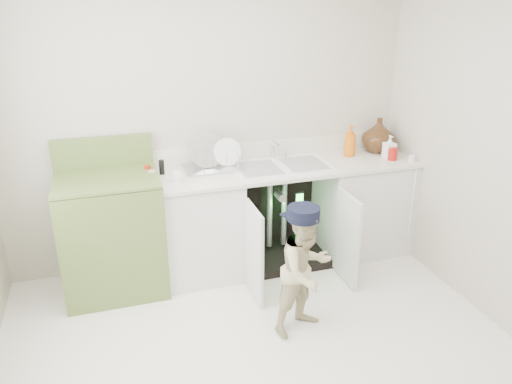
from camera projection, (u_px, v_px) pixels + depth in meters
ground at (264, 356)px, 3.37m from camera, size 3.50×3.50×0.00m
room_shell at (266, 183)px, 2.91m from camera, size 6.00×5.50×1.26m
counter_run at (283, 211)px, 4.43m from camera, size 2.44×1.02×1.22m
avocado_stove at (112, 232)px, 3.98m from camera, size 0.78×0.65×1.21m
repair_worker at (306, 269)px, 3.48m from camera, size 0.56×0.90×0.96m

